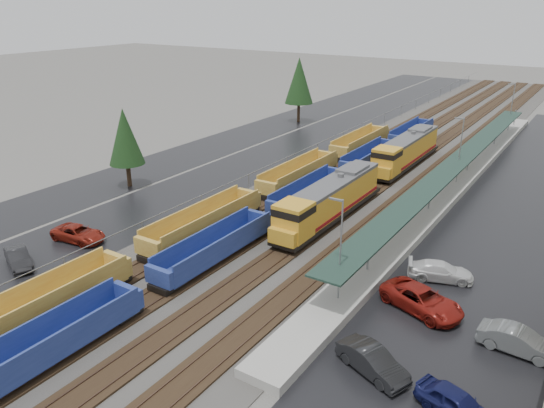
{
  "coord_description": "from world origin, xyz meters",
  "views": [
    {
      "loc": [
        23.09,
        -9.31,
        20.1
      ],
      "look_at": [
        -2.36,
        29.81,
        2.0
      ],
      "focal_mm": 35.0,
      "sensor_mm": 36.0,
      "label": 1
    }
  ],
  "objects_px": {
    "parked_car_east_c": "(441,271)",
    "parked_car_west_b": "(18,259)",
    "locomotive_trail": "(405,151)",
    "parked_car_east_d": "(457,404)",
    "parked_car_east_a": "(372,361)",
    "parked_car_east_e": "(519,341)",
    "parked_car_east_b": "(422,300)",
    "locomotive_lead": "(328,201)",
    "well_string_blue": "(268,217)",
    "parked_car_west_c": "(78,234)",
    "well_string_yellow": "(204,223)"
  },
  "relations": [
    {
      "from": "parked_car_east_c",
      "to": "parked_car_west_b",
      "type": "bearing_deg",
      "value": 99.8
    },
    {
      "from": "locomotive_trail",
      "to": "parked_car_east_d",
      "type": "distance_m",
      "value": 43.58
    },
    {
      "from": "parked_car_west_b",
      "to": "parked_car_east_d",
      "type": "relative_size",
      "value": 0.99
    },
    {
      "from": "parked_car_east_a",
      "to": "parked_car_east_d",
      "type": "distance_m",
      "value": 5.03
    },
    {
      "from": "parked_car_east_e",
      "to": "locomotive_trail",
      "type": "bearing_deg",
      "value": 33.2
    },
    {
      "from": "parked_car_east_d",
      "to": "parked_car_east_b",
      "type": "bearing_deg",
      "value": 45.26
    },
    {
      "from": "locomotive_lead",
      "to": "parked_car_east_c",
      "type": "height_order",
      "value": "locomotive_lead"
    },
    {
      "from": "parked_car_east_d",
      "to": "parked_car_east_c",
      "type": "bearing_deg",
      "value": 36.62
    },
    {
      "from": "locomotive_lead",
      "to": "parked_car_west_b",
      "type": "xyz_separation_m",
      "value": [
        -16.61,
        -21.51,
        -1.51
      ]
    },
    {
      "from": "parked_car_west_b",
      "to": "parked_car_east_d",
      "type": "xyz_separation_m",
      "value": [
        33.87,
        2.52,
        0.03
      ]
    },
    {
      "from": "parked_car_east_b",
      "to": "parked_car_east_d",
      "type": "distance_m",
      "value": 9.98
    },
    {
      "from": "locomotive_lead",
      "to": "parked_car_east_d",
      "type": "height_order",
      "value": "locomotive_lead"
    },
    {
      "from": "well_string_blue",
      "to": "locomotive_lead",
      "type": "bearing_deg",
      "value": 46.77
    },
    {
      "from": "parked_car_west_b",
      "to": "parked_car_east_b",
      "type": "relative_size",
      "value": 0.74
    },
    {
      "from": "locomotive_trail",
      "to": "parked_car_east_e",
      "type": "distance_m",
      "value": 37.71
    },
    {
      "from": "parked_car_west_c",
      "to": "parked_car_east_c",
      "type": "xyz_separation_m",
      "value": [
        28.98,
        10.52,
        0.01
      ]
    },
    {
      "from": "locomotive_trail",
      "to": "parked_car_east_e",
      "type": "bearing_deg",
      "value": -59.78
    },
    {
      "from": "parked_car_west_b",
      "to": "parked_car_east_a",
      "type": "xyz_separation_m",
      "value": [
        28.9,
        3.36,
        0.05
      ]
    },
    {
      "from": "locomotive_lead",
      "to": "parked_car_east_d",
      "type": "relative_size",
      "value": 4.16
    },
    {
      "from": "parked_car_west_b",
      "to": "parked_car_east_c",
      "type": "height_order",
      "value": "parked_car_west_b"
    },
    {
      "from": "well_string_yellow",
      "to": "locomotive_trail",
      "type": "bearing_deg",
      "value": 74.94
    },
    {
      "from": "parked_car_east_a",
      "to": "parked_car_east_b",
      "type": "bearing_deg",
      "value": 20.21
    },
    {
      "from": "locomotive_trail",
      "to": "parked_car_east_d",
      "type": "xyz_separation_m",
      "value": [
        17.26,
        -39.99,
        -1.48
      ]
    },
    {
      "from": "locomotive_trail",
      "to": "parked_car_west_c",
      "type": "height_order",
      "value": "locomotive_trail"
    },
    {
      "from": "parked_car_west_c",
      "to": "parked_car_east_b",
      "type": "height_order",
      "value": "parked_car_east_b"
    },
    {
      "from": "well_string_blue",
      "to": "parked_car_east_d",
      "type": "height_order",
      "value": "well_string_blue"
    },
    {
      "from": "parked_car_east_a",
      "to": "parked_car_west_c",
      "type": "bearing_deg",
      "value": 107.17
    },
    {
      "from": "locomotive_lead",
      "to": "parked_car_east_c",
      "type": "distance_m",
      "value": 13.49
    },
    {
      "from": "parked_car_west_b",
      "to": "parked_car_east_d",
      "type": "height_order",
      "value": "parked_car_east_d"
    },
    {
      "from": "well_string_yellow",
      "to": "parked_car_west_b",
      "type": "relative_size",
      "value": 19.01
    },
    {
      "from": "locomotive_trail",
      "to": "parked_car_east_c",
      "type": "bearing_deg",
      "value": -64.75
    },
    {
      "from": "locomotive_lead",
      "to": "well_string_yellow",
      "type": "relative_size",
      "value": 0.22
    },
    {
      "from": "well_string_blue",
      "to": "parked_car_east_a",
      "type": "xyz_separation_m",
      "value": [
        16.3,
        -13.9,
        -0.36
      ]
    },
    {
      "from": "locomotive_lead",
      "to": "parked_car_east_a",
      "type": "xyz_separation_m",
      "value": [
        12.3,
        -18.16,
        -1.46
      ]
    },
    {
      "from": "parked_car_east_c",
      "to": "parked_car_east_b",
      "type": "bearing_deg",
      "value": 162.53
    },
    {
      "from": "locomotive_lead",
      "to": "parked_car_east_a",
      "type": "relative_size",
      "value": 3.93
    },
    {
      "from": "locomotive_lead",
      "to": "well_string_yellow",
      "type": "height_order",
      "value": "locomotive_lead"
    },
    {
      "from": "well_string_blue",
      "to": "parked_car_east_e",
      "type": "xyz_separation_m",
      "value": [
        22.97,
        -7.3,
        -0.35
      ]
    },
    {
      "from": "locomotive_lead",
      "to": "parked_car_west_c",
      "type": "distance_m",
      "value": 22.93
    },
    {
      "from": "parked_car_east_b",
      "to": "locomotive_lead",
      "type": "bearing_deg",
      "value": 70.73
    },
    {
      "from": "parked_car_west_c",
      "to": "parked_car_east_c",
      "type": "relative_size",
      "value": 1.03
    },
    {
      "from": "parked_car_west_b",
      "to": "parked_car_east_a",
      "type": "bearing_deg",
      "value": -60.81
    },
    {
      "from": "well_string_yellow",
      "to": "parked_car_east_b",
      "type": "bearing_deg",
      "value": -4.08
    },
    {
      "from": "parked_car_west_c",
      "to": "parked_car_east_d",
      "type": "distance_m",
      "value": 34.04
    },
    {
      "from": "well_string_blue",
      "to": "parked_car_east_e",
      "type": "relative_size",
      "value": 19.52
    },
    {
      "from": "well_string_yellow",
      "to": "parked_car_east_d",
      "type": "relative_size",
      "value": 18.89
    },
    {
      "from": "well_string_blue",
      "to": "parked_car_east_d",
      "type": "distance_m",
      "value": 25.87
    },
    {
      "from": "parked_car_east_a",
      "to": "parked_car_east_e",
      "type": "relative_size",
      "value": 0.98
    },
    {
      "from": "parked_car_east_e",
      "to": "parked_car_west_b",
      "type": "bearing_deg",
      "value": 108.61
    },
    {
      "from": "locomotive_trail",
      "to": "parked_car_east_c",
      "type": "xyz_separation_m",
      "value": [
        12.36,
        -26.2,
        -1.52
      ]
    }
  ]
}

